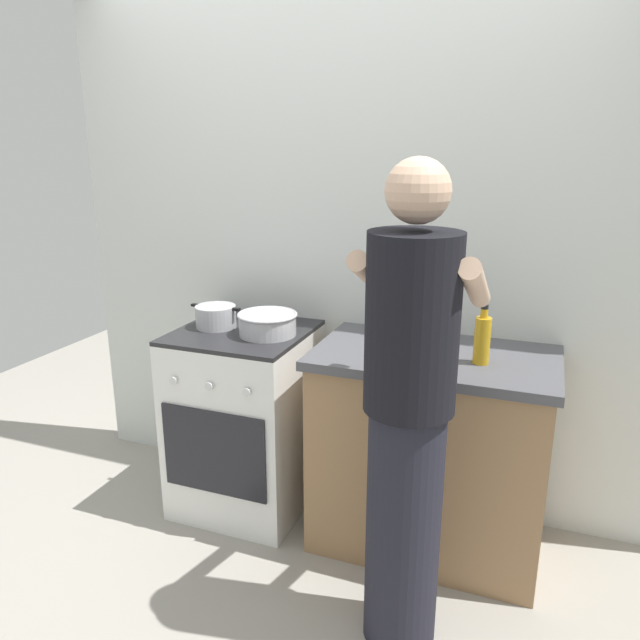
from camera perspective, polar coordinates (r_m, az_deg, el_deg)
The scene contains 10 objects.
ground at distance 2.96m, azimuth -1.84°, elevation -19.46°, with size 6.00×6.00×0.00m, color gray.
back_wall at distance 2.85m, azimuth 5.58°, elevation 6.53°, with size 3.20×0.10×2.50m.
countertop at distance 2.71m, azimuth 10.38°, elevation -12.08°, with size 1.00×0.60×0.90m.
stove_range at distance 2.98m, azimuth -7.11°, elevation -9.30°, with size 0.60×0.62×0.90m.
pot at distance 2.87m, azimuth -9.88°, elevation 0.33°, with size 0.26×0.19×0.10m.
mixing_bowl at distance 2.72m, azimuth -5.02°, elevation -0.28°, with size 0.27×0.27×0.10m.
utensil_crock at distance 2.73m, azimuth 7.27°, elevation 0.70°, with size 0.10×0.10×0.33m.
spice_bottle at distance 2.47m, azimuth 10.54°, elevation -2.62°, with size 0.04×0.04×0.08m.
oil_bottle at distance 2.43m, azimuth 15.18°, elevation -1.78°, with size 0.06×0.06×0.24m.
person at distance 2.03m, azimuth 8.39°, elevation -9.29°, with size 0.41×0.50×1.70m.
Camera 1 is at (0.94, -2.21, 1.73)m, focal length 33.62 mm.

